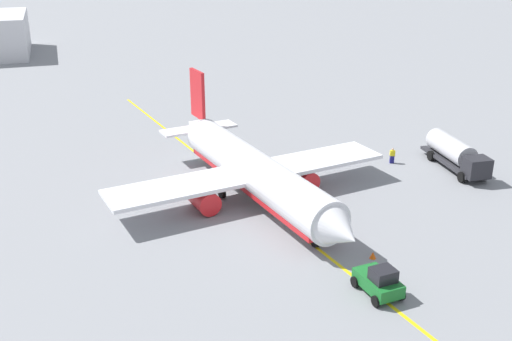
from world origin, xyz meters
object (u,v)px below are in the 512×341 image
refueling_worker (392,156)px  safety_cone_nose (373,255)px  airplane (254,172)px  pushback_tug (379,281)px  fuel_tanker (456,153)px

refueling_worker → safety_cone_nose: bearing=-53.5°
airplane → pushback_tug: airplane is taller
airplane → refueling_worker: size_ratio=18.49×
refueling_worker → safety_cone_nose: size_ratio=3.05×
fuel_tanker → refueling_worker: bearing=-142.5°
refueling_worker → fuel_tanker: bearing=37.5°
airplane → pushback_tug: 18.31m
fuel_tanker → refueling_worker: fuel_tanker is taller
fuel_tanker → pushback_tug: (11.00, -24.38, -0.71)m
airplane → fuel_tanker: bearing=72.0°
pushback_tug → safety_cone_nose: 4.93m
airplane → refueling_worker: (1.86, 17.54, -1.86)m
pushback_tug → refueling_worker: size_ratio=2.33×
airplane → refueling_worker: bearing=84.0°
fuel_tanker → pushback_tug: bearing=-65.7°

